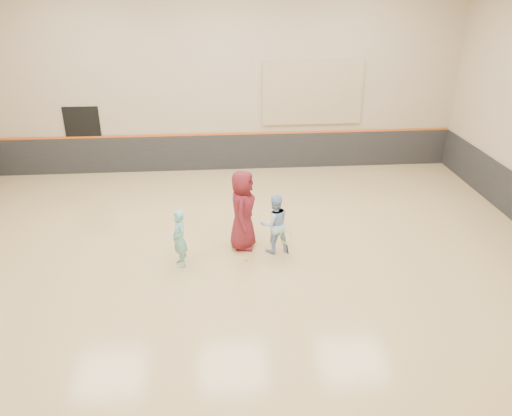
{
  "coord_description": "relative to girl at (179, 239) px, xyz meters",
  "views": [
    {
      "loc": [
        -0.27,
        -9.73,
        5.93
      ],
      "look_at": [
        0.54,
        0.4,
        1.15
      ],
      "focal_mm": 35.0,
      "sensor_mm": 36.0,
      "label": 1
    }
  ],
  "objects": [
    {
      "name": "acoustic_panel",
      "position": [
        3.98,
        5.96,
        1.83
      ],
      "size": [
        3.2,
        0.08,
        2.0
      ],
      "primitive_type": "cube",
      "color": "tan",
      "rests_on": "wall_back"
    },
    {
      "name": "room",
      "position": [
        1.18,
        0.01,
        0.15
      ],
      "size": [
        15.04,
        12.04,
        6.22
      ],
      "color": "tan",
      "rests_on": "ground"
    },
    {
      "name": "ball_in_hand",
      "position": [
        1.59,
        0.55,
        0.52
      ],
      "size": [
        0.07,
        0.07,
        0.07
      ],
      "primitive_type": "sphere",
      "color": "gold",
      "rests_on": "young_man"
    },
    {
      "name": "spare_racket",
      "position": [
        1.35,
        1.09,
        -0.62
      ],
      "size": [
        0.62,
        0.62,
        0.08
      ],
      "primitive_type": null,
      "color": "gold",
      "rests_on": "floor"
    },
    {
      "name": "girl",
      "position": [
        0.0,
        0.0,
        0.0
      ],
      "size": [
        0.49,
        0.57,
        1.33
      ],
      "primitive_type": "imported",
      "rotation": [
        0.0,
        0.0,
        -1.14
      ],
      "color": "#70C3BC",
      "rests_on": "floor"
    },
    {
      "name": "ball_beside_spare",
      "position": [
        -0.19,
        1.07,
        -0.63
      ],
      "size": [
        0.07,
        0.07,
        0.07
      ],
      "primitive_type": "sphere",
      "color": "#C4DF33",
      "rests_on": "floor"
    },
    {
      "name": "wainscot_back",
      "position": [
        1.18,
        5.98,
        -0.07
      ],
      "size": [
        14.9,
        0.04,
        1.2
      ],
      "primitive_type": "cube",
      "color": "#232326",
      "rests_on": "floor"
    },
    {
      "name": "instructor",
      "position": [
        2.16,
        0.45,
        0.05
      ],
      "size": [
        0.8,
        0.68,
        1.44
      ],
      "primitive_type": "imported",
      "rotation": [
        0.0,
        0.0,
        3.36
      ],
      "color": "#9CC2F2",
      "rests_on": "floor"
    },
    {
      "name": "held_racket",
      "position": [
        2.39,
        0.19,
        -0.16
      ],
      "size": [
        0.42,
        0.42,
        0.55
      ],
      "primitive_type": null,
      "color": "gold",
      "rests_on": "instructor"
    },
    {
      "name": "accent_stripe",
      "position": [
        1.18,
        5.97,
        0.55
      ],
      "size": [
        14.9,
        0.03,
        0.06
      ],
      "primitive_type": "cube",
      "color": "#D85914",
      "rests_on": "wall_back"
    },
    {
      "name": "doorway",
      "position": [
        -3.32,
        5.99,
        0.43
      ],
      "size": [
        1.1,
        0.05,
        2.2
      ],
      "primitive_type": "cube",
      "color": "black",
      "rests_on": "floor"
    },
    {
      "name": "young_man",
      "position": [
        1.44,
        0.72,
        0.3
      ],
      "size": [
        0.79,
        1.05,
        1.93
      ],
      "primitive_type": "imported",
      "rotation": [
        0.0,
        0.0,
        1.37
      ],
      "color": "maroon",
      "rests_on": "floor"
    },
    {
      "name": "ball_under_racket",
      "position": [
        1.47,
        0.05,
        -0.63
      ],
      "size": [
        0.07,
        0.07,
        0.07
      ],
      "primitive_type": "sphere",
      "color": "yellow",
      "rests_on": "floor"
    }
  ]
}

